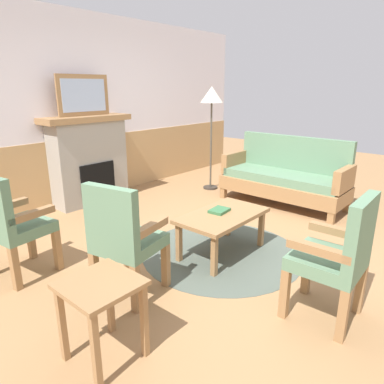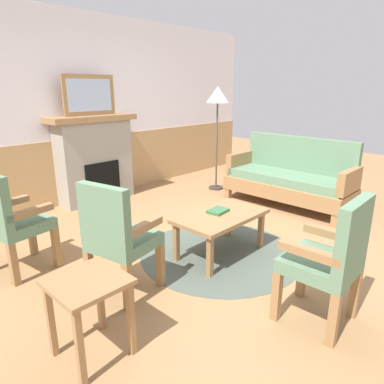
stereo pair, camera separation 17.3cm
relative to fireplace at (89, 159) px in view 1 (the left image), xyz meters
name	(u,v)px [view 1 (the left image)]	position (x,y,z in m)	size (l,w,h in m)	color
ground_plane	(216,246)	(0.00, -2.35, -0.65)	(14.00, 14.00, 0.00)	#997047
wall_back	(76,113)	(0.00, 0.25, 0.66)	(7.20, 0.14, 2.70)	white
fireplace	(89,159)	(0.00, 0.00, 0.00)	(1.30, 0.44, 1.28)	gray
framed_picture	(84,95)	(0.00, 0.00, 0.91)	(0.80, 0.04, 0.56)	olive
couch	(285,178)	(1.81, -2.23, -0.26)	(0.70, 1.80, 0.98)	olive
coffee_table	(222,219)	(-0.09, -2.49, -0.27)	(0.96, 0.56, 0.44)	olive
round_rug	(222,252)	(-0.09, -2.49, -0.65)	(1.67, 1.67, 0.01)	#4C564C
book_on_table	(219,210)	(-0.07, -2.43, -0.20)	(0.21, 0.16, 0.03)	#33663D
armchair_near_fireplace	(11,221)	(-1.70, -1.34, -0.11)	(0.54, 0.54, 0.98)	olive
armchair_by_window_left	(123,236)	(-1.24, -2.34, -0.11)	(0.57, 0.57, 0.98)	olive
armchair_front_left	(338,253)	(-0.43, -3.75, -0.11)	(0.49, 0.49, 0.98)	olive
side_table	(101,299)	(-1.78, -2.80, -0.22)	(0.44, 0.44, 0.55)	olive
floor_lamp_by_couch	(212,101)	(1.74, -0.91, 0.80)	(0.36, 0.36, 1.68)	#332D28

